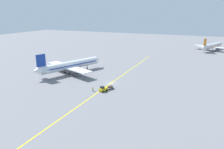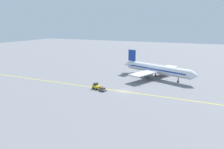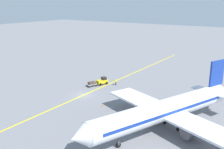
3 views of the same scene
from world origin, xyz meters
name	(u,v)px [view 2 (image 2 of 3)]	position (x,y,z in m)	size (l,w,h in m)	color
ground_plane	(123,91)	(0.00, 0.00, 0.00)	(400.00, 400.00, 0.00)	slate
apron_yellow_centreline	(123,91)	(0.00, 0.00, 0.00)	(0.40, 120.00, 0.01)	yellow
airplane_at_gate	(157,69)	(-23.01, 5.71, 3.71)	(27.95, 34.12, 10.60)	white
baggage_tug_white	(96,86)	(1.23, -9.40, 0.90)	(2.64, 3.35, 2.11)	gold
baggage_cart_trailing	(102,89)	(2.50, -6.35, 0.76)	(2.29, 2.94, 1.24)	gray
ground_crew_worker	(98,84)	(-2.21, -10.68, 0.91)	(0.25, 0.58, 1.68)	#23232D
traffic_cone_near_nose	(143,78)	(-19.41, 0.91, 0.28)	(0.32, 0.32, 0.55)	orange
traffic_cone_mid_apron	(140,76)	(-23.08, -1.53, 0.28)	(0.32, 0.32, 0.55)	orange
traffic_cone_by_wingtip	(134,76)	(-20.39, -3.30, 0.28)	(0.32, 0.32, 0.55)	orange
traffic_cone_far_edge	(139,86)	(-7.92, 3.24, 0.28)	(0.32, 0.32, 0.55)	orange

